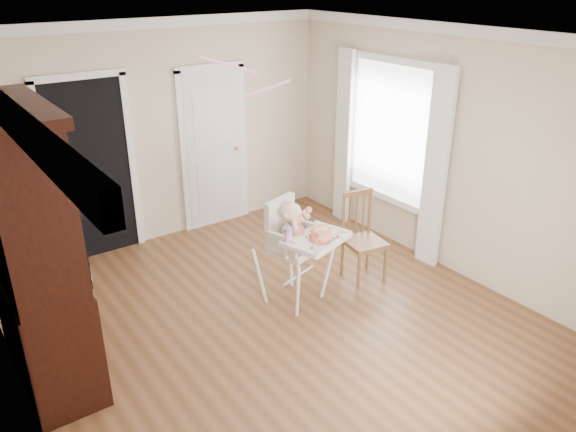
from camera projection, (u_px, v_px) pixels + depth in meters
floor at (278, 323)px, 5.53m from camera, size 5.00×5.00×0.00m
ceiling at (276, 38)px, 4.44m from camera, size 5.00×5.00×0.00m
wall_back at (161, 134)px, 6.84m from camera, size 4.50×0.00×4.50m
wall_left at (3, 268)px, 3.79m from camera, size 0.00×5.00×5.00m
wall_right at (445, 152)px, 6.18m from camera, size 0.00×5.00×5.00m
crown_molding at (276, 45)px, 4.46m from camera, size 4.50×5.00×0.12m
doorway at (91, 167)px, 6.45m from camera, size 1.06×0.05×2.22m
closet_door at (214, 150)px, 7.33m from camera, size 0.96×0.09×2.13m
window_right at (388, 142)px, 6.77m from camera, size 0.13×1.84×2.30m
high_chair at (295, 240)px, 5.64m from camera, size 0.84×0.95×1.13m
baby at (293, 226)px, 5.60m from camera, size 0.36×0.26×0.47m
cake at (321, 234)px, 5.42m from camera, size 0.26×0.26×0.12m
sippy_cup at (288, 235)px, 5.37m from camera, size 0.08×0.08×0.19m
china_cabinet at (32, 253)px, 4.36m from camera, size 0.62×1.39×2.35m
dining_chair at (363, 239)px, 6.19m from camera, size 0.46×0.46×0.99m
streamer at (229, 65)px, 4.81m from camera, size 0.40×0.33×0.15m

